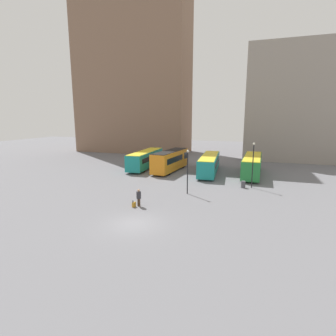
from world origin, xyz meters
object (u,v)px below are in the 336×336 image
at_px(bus_1, 171,160).
at_px(traveler, 139,196).
at_px(suitcase, 134,205).
at_px(trash_bin, 243,184).
at_px(lamp_post_1, 188,168).
at_px(bus_0, 146,159).
at_px(bus_2, 209,163).
at_px(bus_3, 252,165).
at_px(lamp_post_0, 253,161).

relative_size(bus_1, traveler, 5.92).
height_order(suitcase, trash_bin, trash_bin).
height_order(traveler, trash_bin, traveler).
height_order(bus_1, lamp_post_1, lamp_post_1).
relative_size(bus_0, bus_2, 0.97).
distance_m(bus_3, lamp_post_0, 7.92).
height_order(bus_0, trash_bin, bus_0).
bearing_deg(bus_1, trash_bin, -116.79).
bearing_deg(lamp_post_0, bus_0, 155.40).
distance_m(bus_0, trash_bin, 18.67).
distance_m(bus_0, lamp_post_0, 19.43).
distance_m(suitcase, lamp_post_1, 7.65).
relative_size(bus_3, lamp_post_0, 2.09).
height_order(bus_1, traveler, bus_1).
relative_size(bus_2, bus_3, 1.05).
relative_size(bus_2, traveler, 7.03).
xyz_separation_m(bus_2, traveler, (-3.81, -18.03, -0.48)).
height_order(bus_3, lamp_post_0, lamp_post_0).
distance_m(bus_0, suitcase, 20.40).
relative_size(lamp_post_1, trash_bin, 5.92).
bearing_deg(trash_bin, lamp_post_1, -141.71).
xyz_separation_m(bus_3, trash_bin, (-0.86, -8.09, -1.17)).
bearing_deg(bus_0, lamp_post_0, -117.25).
bearing_deg(bus_3, bus_0, 90.43).
xyz_separation_m(bus_3, lamp_post_0, (0.12, -7.73, 1.70)).
distance_m(bus_0, traveler, 20.14).
bearing_deg(traveler, lamp_post_1, -16.38).
bearing_deg(bus_2, lamp_post_1, 173.77).
bearing_deg(lamp_post_1, traveler, -121.06).
relative_size(traveler, lamp_post_0, 0.31).
bearing_deg(suitcase, bus_0, 34.57).
relative_size(traveler, lamp_post_1, 0.35).
height_order(bus_1, bus_2, bus_1).
distance_m(traveler, trash_bin, 13.96).
bearing_deg(bus_3, bus_2, 95.17).
bearing_deg(traveler, bus_0, 35.89).
bearing_deg(traveler, bus_1, 22.56).
xyz_separation_m(bus_1, lamp_post_1, (5.86, -11.94, 1.22)).
xyz_separation_m(bus_0, traveler, (7.28, -18.77, -0.55)).
bearing_deg(trash_bin, bus_3, 83.92).
distance_m(bus_0, bus_3, 17.49).
xyz_separation_m(bus_0, lamp_post_1, (10.70, -13.09, 1.41)).
bearing_deg(bus_3, suitcase, 152.21).
bearing_deg(bus_0, bus_1, -106.05).
relative_size(traveler, trash_bin, 2.05).
xyz_separation_m(lamp_post_1, trash_bin, (5.92, 4.67, -2.58)).
height_order(bus_2, trash_bin, bus_2).
relative_size(suitcase, lamp_post_1, 0.14).
height_order(traveler, lamp_post_0, lamp_post_0).
xyz_separation_m(traveler, suitcase, (-0.36, -0.37, -0.79)).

